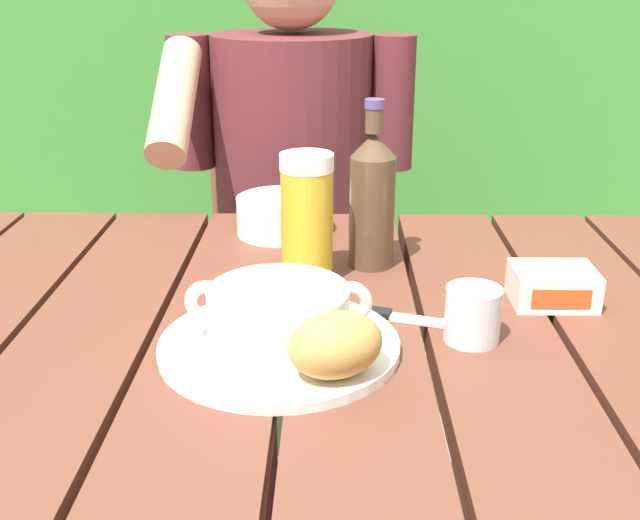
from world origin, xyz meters
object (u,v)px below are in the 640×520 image
Objects in this scene: beer_glass at (307,218)px; beer_bottle at (372,198)px; soup_bowl at (279,314)px; table_knife at (388,316)px; diner_bowl at (281,215)px; water_glass_small at (473,314)px; bread_roll at (336,345)px; serving_plate at (279,345)px; butter_tub at (553,286)px; chair_near_diner at (298,266)px; person_eating at (291,192)px.

beer_bottle is at bearing 33.29° from beer_glass.
table_knife is at bearing 33.30° from soup_bowl.
soup_bowl reaches higher than diner_bowl.
beer_glass is 0.27m from water_glass_small.
diner_bowl is (-0.09, 0.47, -0.02)m from bread_roll.
table_knife is at bearing 33.30° from serving_plate.
bread_roll is 0.35m from beer_bottle.
butter_tub is 0.65× the size of table_knife.
butter_tub is at bearing -36.19° from diner_bowl.
chair_near_diner is 3.69× the size of serving_plate.
water_glass_small is 0.40× the size of table_knife.
beer_bottle is 0.20m from table_knife.
serving_plate is 1.31× the size of soup_bowl.
soup_bowl is at bearing -96.88° from beer_glass.
water_glass_small reaches higher than butter_tub.
person_eating reaches higher than bread_roll.
person_eating is at bearing 92.01° from soup_bowl.
person_eating reaches higher than soup_bowl.
water_glass_small is at bearing -42.11° from beer_glass.
chair_near_diner reaches higher than serving_plate.
diner_bowl is (-0.02, 0.40, -0.02)m from soup_bowl.
serving_plate is 1.14× the size of beer_bottle.
beer_bottle is at bearing 66.61° from soup_bowl.
bread_roll is (0.06, -0.07, 0.00)m from soup_bowl.
butter_tub is (0.23, -0.13, -0.08)m from beer_bottle.
serving_plate is at bearing -96.88° from beer_glass.
person_eating is at bearing -90.80° from chair_near_diner.
butter_tub is (0.31, -0.07, -0.07)m from beer_glass.
bread_roll is at bearing -146.70° from water_glass_small.
beer_glass is 0.74× the size of beer_bottle.
serving_plate is 1.69× the size of table_knife.
chair_near_diner reaches higher than diner_bowl.
butter_tub is at bearing -12.62° from beer_glass.
chair_near_diner is at bearing 101.46° from beer_bottle.
person_eating is at bearing 121.07° from butter_tub.
person_eating is 0.76m from water_glass_small.
water_glass_small reaches higher than diner_bowl.
serving_plate is 0.22m from beer_glass.
serving_plate is at bearing -88.58° from chair_near_diner.
chair_near_diner is at bearing 94.86° from bread_roll.
beer_bottle reaches higher than table_knife.
diner_bowl is (-0.14, 0.14, -0.07)m from beer_bottle.
water_glass_small is 0.11m from table_knife.
bread_roll reaches higher than diner_bowl.
chair_near_diner is at bearing 90.00° from diner_bowl.
bread_roll is 0.71× the size of beer_glass.
beer_glass reaches higher than butter_tub.
chair_near_diner is 0.80× the size of person_eating.
serving_plate is 0.04m from soup_bowl.
person_eating reaches higher than diner_bowl.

